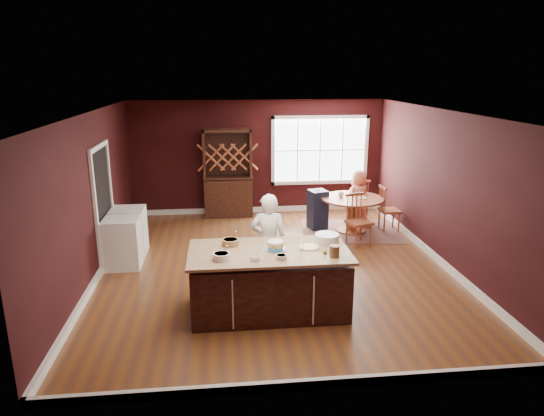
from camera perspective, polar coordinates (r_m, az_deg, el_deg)
The scene contains 28 objects.
room_shell at distance 8.24m, azimuth 0.25°, elevation 1.84°, with size 7.00×7.00×7.00m.
window at distance 11.81m, azimuth 5.65°, elevation 6.79°, with size 2.36×0.10×1.66m, color white, non-canonical shape.
doorway at distance 9.09m, azimuth -19.14°, elevation 0.17°, with size 0.08×1.26×2.13m, color white, non-canonical shape.
kitchen_island at distance 6.99m, azimuth -0.34°, elevation -8.71°, with size 2.25×1.18×0.92m.
dining_table at distance 10.47m, azimuth 9.38°, elevation 0.06°, with size 1.31×1.31×0.75m.
baker at distance 7.58m, azimuth -0.40°, elevation -3.98°, with size 0.56×0.37×1.55m, color white.
layer_cake at distance 6.80m, azimuth 0.42°, elevation -4.45°, with size 0.31×0.31×0.13m, color white, non-canonical shape.
bowl_blue at distance 6.51m, azimuth -5.97°, elevation -5.69°, with size 0.24×0.24×0.09m, color white.
bowl_yellow at distance 7.02m, azimuth -4.91°, elevation -4.03°, with size 0.25×0.25×0.09m, color #9C8348.
bowl_pink at distance 6.46m, azimuth -2.03°, elevation -5.94°, with size 0.15×0.15×0.06m, color silver.
bowl_olive at distance 6.50m, azimuth 1.11°, elevation -5.79°, with size 0.15×0.15×0.06m, color white.
drinking_glass at distance 6.81m, azimuth 3.45°, elevation -4.38°, with size 0.08×0.08×0.15m, color white.
dinner_plate at distance 6.93m, azimuth 4.46°, elevation -4.60°, with size 0.27×0.27×0.02m, color #F9DFAD.
white_tub at distance 7.16m, azimuth 6.46°, elevation -3.53°, with size 0.35×0.35×0.12m, color white.
stoneware_crock at distance 6.60m, azimuth 7.37°, elevation -5.08°, with size 0.14×0.14×0.16m, color brown.
toy_figurine at distance 6.70m, azimuth 6.27°, elevation -5.13°, with size 0.04×0.04×0.07m, color #FEEF14, non-canonical shape.
rug at distance 10.62m, azimuth 9.25°, elevation -2.68°, with size 2.09×1.62×0.01m, color brown.
chair_east at distance 10.68m, azimuth 13.68°, elevation -0.04°, with size 0.42×0.40×1.00m, color brown, non-canonical shape.
chair_south at distance 9.66m, azimuth 10.21°, elevation -1.40°, with size 0.44×0.42×1.04m, color brown, non-canonical shape.
chair_north at distance 11.24m, azimuth 10.10°, elevation 0.97°, with size 0.42×0.40×1.01m, color #8F6039, non-canonical shape.
seated_woman at distance 10.95m, azimuth 10.13°, elevation 1.22°, with size 0.61×0.40×1.25m, color #CC7659.
high_chair at distance 10.58m, azimuth 5.39°, elevation -0.09°, with size 0.36×0.36×0.90m, color black, non-canonical shape.
toddler at distance 10.55m, azimuth 5.02°, elevation 1.90°, with size 0.18×0.14×0.26m, color #8CA5BF, non-canonical shape.
table_plate at distance 10.41m, azimuth 10.60°, elevation 1.19°, with size 0.19×0.19×0.01m, color beige.
table_cup at distance 10.45m, azimuth 8.13°, elevation 1.59°, with size 0.12×0.12×0.10m, color silver.
hutch at distance 11.40m, azimuth -5.22°, elevation 4.08°, with size 1.12×0.47×2.06m, color black.
washer at distance 8.89m, azimuth -17.17°, elevation -3.94°, with size 0.61×0.59×0.88m, color silver.
dryer at distance 9.49m, azimuth -16.48°, elevation -2.63°, with size 0.61×0.59×0.89m, color white.
Camera 1 is at (-0.89, -7.94, 3.34)m, focal length 32.00 mm.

